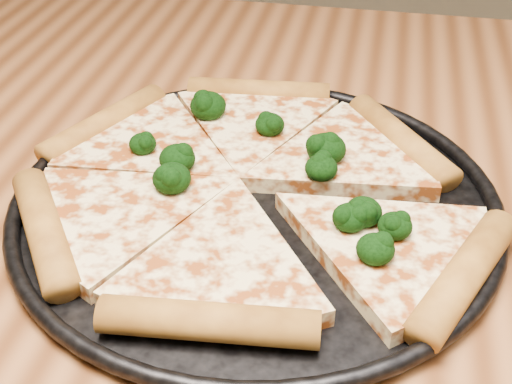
# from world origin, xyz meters

# --- Properties ---
(dining_table) EXTENTS (1.20, 0.90, 0.75)m
(dining_table) POSITION_xyz_m (0.00, 0.00, 0.66)
(dining_table) COLOR brown
(dining_table) RESTS_ON ground
(pizza_pan) EXTENTS (0.40, 0.40, 0.02)m
(pizza_pan) POSITION_xyz_m (-0.10, -0.02, 0.76)
(pizza_pan) COLOR black
(pizza_pan) RESTS_ON dining_table
(pizza) EXTENTS (0.41, 0.36, 0.03)m
(pizza) POSITION_xyz_m (-0.11, -0.01, 0.77)
(pizza) COLOR #FFE09C
(pizza) RESTS_ON pizza_pan
(broccoli_florets) EXTENTS (0.25, 0.21, 0.03)m
(broccoli_florets) POSITION_xyz_m (-0.09, -0.00, 0.78)
(broccoli_florets) COLOR black
(broccoli_florets) RESTS_ON pizza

